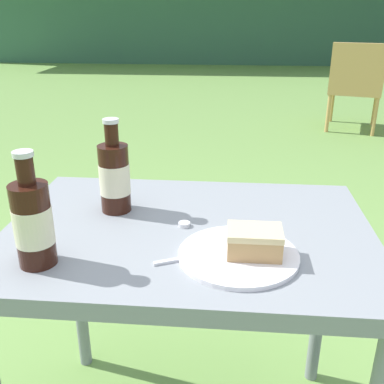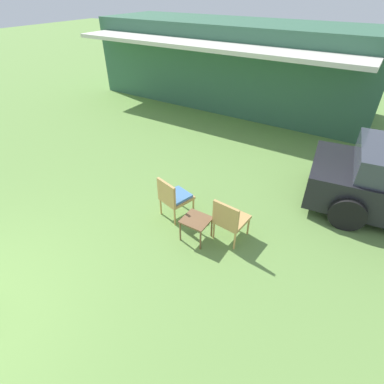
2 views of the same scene
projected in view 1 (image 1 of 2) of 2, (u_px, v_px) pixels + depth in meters
The scene contains 7 objects.
wicker_chair_cushioned at pixel (356, 83), 4.43m from camera, with size 0.62×0.65×0.86m.
patio_table at pixel (188, 256), 1.09m from camera, with size 0.86×0.61×0.69m.
cake_on_plate at pixel (245, 249), 0.93m from camera, with size 0.25×0.25×0.07m.
cola_bottle_near at pixel (114, 176), 1.12m from camera, with size 0.08×0.08×0.24m.
cola_bottle_far at pixel (33, 222), 0.88m from camera, with size 0.08×0.08×0.24m.
fork at pixel (197, 256), 0.93m from camera, with size 0.17×0.09×0.01m.
loose_bottle_cap at pixel (184, 224), 1.06m from camera, with size 0.03×0.03×0.01m.
Camera 1 is at (0.09, -0.94, 1.17)m, focal length 42.00 mm.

